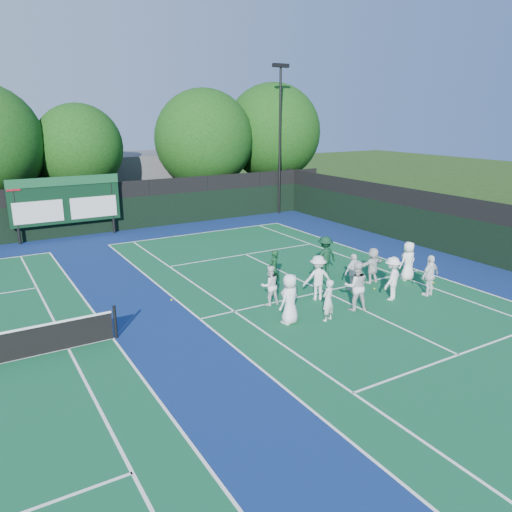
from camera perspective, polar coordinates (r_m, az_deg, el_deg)
ground at (r=19.62m, az=9.58°, el=-4.90°), size 120.00×120.00×0.00m
court_apron at (r=17.46m, az=-8.00°, el=-7.51°), size 34.00×32.00×0.01m
near_court at (r=20.33m, az=7.77°, el=-4.03°), size 11.05×23.85×0.01m
back_fence at (r=30.96m, az=-19.10°, el=4.75°), size 34.00×0.08×3.00m
divider_fence_right at (r=26.36m, az=23.43°, el=2.46°), size 0.08×32.00×3.00m
scoreboard at (r=30.24m, az=-20.95°, el=5.93°), size 6.00×0.21×3.55m
clubhouse at (r=39.47m, az=-15.99°, el=8.21°), size 18.00×6.00×4.00m
light_pole_right at (r=35.44m, az=2.76°, el=14.96°), size 1.20×0.30×10.12m
tree_c at (r=34.22m, az=-19.35°, el=11.39°), size 5.47×5.47×7.59m
tree_d at (r=36.98m, az=-5.79°, el=12.89°), size 7.04×7.04×8.69m
tree_e at (r=39.80m, az=2.05°, el=13.71°), size 7.35×7.35×9.22m
tennis_ball_1 at (r=20.38m, az=10.90°, el=-4.06°), size 0.07×0.07×0.07m
tennis_ball_2 at (r=22.39m, az=19.60°, el=-2.89°), size 0.07×0.07×0.07m
tennis_ball_3 at (r=19.47m, az=-9.64°, el=-4.96°), size 0.07×0.07×0.07m
tennis_ball_5 at (r=20.97m, az=13.37°, el=-3.64°), size 0.07×0.07×0.07m
player_front_0 at (r=16.96m, az=3.88°, el=-4.91°), size 1.00×0.82×1.76m
player_front_1 at (r=17.35m, az=8.23°, el=-5.03°), size 0.63×0.51×1.49m
player_front_2 at (r=18.40m, az=11.35°, el=-3.39°), size 1.09×0.99×1.83m
player_front_3 at (r=19.75m, az=15.29°, el=-2.49°), size 1.26×1.02×1.71m
player_front_4 at (r=20.64m, az=19.27°, el=-2.12°), size 1.01×0.51×1.65m
player_back_0 at (r=18.57m, az=1.58°, el=-3.38°), size 0.78×0.63×1.53m
player_back_1 at (r=19.20m, az=7.07°, el=-2.49°), size 1.28×0.97×1.75m
player_back_2 at (r=20.45m, az=11.08°, el=-1.82°), size 0.92×0.42×1.54m
player_back_3 at (r=21.57m, az=13.18°, el=-1.04°), size 1.44×0.53×1.52m
player_back_4 at (r=22.28m, az=16.99°, el=-0.55°), size 0.84×0.55×1.69m
coach_left at (r=20.42m, az=2.04°, el=-1.48°), size 0.68×0.58×1.59m
coach_right at (r=22.03m, az=7.89°, el=-0.03°), size 1.16×0.67×1.80m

